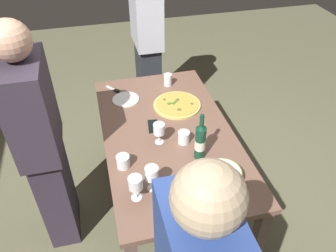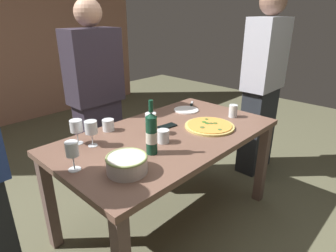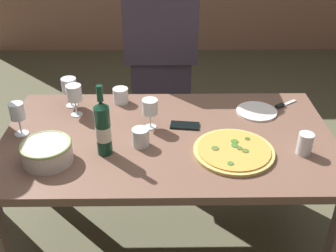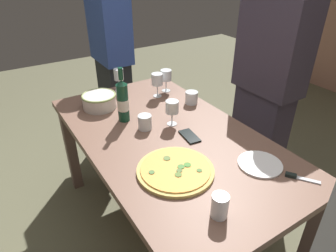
% 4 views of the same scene
% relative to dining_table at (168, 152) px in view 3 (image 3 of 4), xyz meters
% --- Properties ---
extents(ground_plane, '(8.00, 8.00, 0.00)m').
position_rel_dining_table_xyz_m(ground_plane, '(0.00, 0.00, -0.66)').
color(ground_plane, '#626046').
extents(dining_table, '(1.60, 0.90, 0.75)m').
position_rel_dining_table_xyz_m(dining_table, '(0.00, 0.00, 0.00)').
color(dining_table, brown).
rests_on(dining_table, ground).
extents(pizza, '(0.37, 0.37, 0.02)m').
position_rel_dining_table_xyz_m(pizza, '(0.30, -0.15, 0.10)').
color(pizza, '#D1B861').
rests_on(pizza, dining_table).
extents(serving_bowl, '(0.22, 0.22, 0.09)m').
position_rel_dining_table_xyz_m(serving_bowl, '(-0.53, -0.20, 0.14)').
color(serving_bowl, silver).
rests_on(serving_bowl, dining_table).
extents(wine_bottle, '(0.07, 0.07, 0.34)m').
position_rel_dining_table_xyz_m(wine_bottle, '(-0.29, -0.14, 0.23)').
color(wine_bottle, '#123F29').
rests_on(wine_bottle, dining_table).
extents(wine_glass_near_pizza, '(0.08, 0.08, 0.16)m').
position_rel_dining_table_xyz_m(wine_glass_near_pizza, '(-0.52, 0.31, 0.21)').
color(wine_glass_near_pizza, white).
rests_on(wine_glass_near_pizza, dining_table).
extents(wine_glass_by_bottle, '(0.08, 0.08, 0.15)m').
position_rel_dining_table_xyz_m(wine_glass_by_bottle, '(-0.09, 0.08, 0.20)').
color(wine_glass_by_bottle, white).
rests_on(wine_glass_by_bottle, dining_table).
extents(wine_glass_far_left, '(0.07, 0.07, 0.17)m').
position_rel_dining_table_xyz_m(wine_glass_far_left, '(-0.71, 0.03, 0.21)').
color(wine_glass_far_left, white).
rests_on(wine_glass_far_left, dining_table).
extents(wine_glass_far_right, '(0.08, 0.08, 0.17)m').
position_rel_dining_table_xyz_m(wine_glass_far_right, '(-0.48, 0.21, 0.21)').
color(wine_glass_far_right, white).
rests_on(wine_glass_far_right, dining_table).
extents(cup_amber, '(0.08, 0.08, 0.08)m').
position_rel_dining_table_xyz_m(cup_amber, '(-0.26, 0.35, 0.13)').
color(cup_amber, white).
rests_on(cup_amber, dining_table).
extents(cup_ceramic, '(0.08, 0.08, 0.09)m').
position_rel_dining_table_xyz_m(cup_ceramic, '(-0.13, -0.08, 0.14)').
color(cup_ceramic, white).
rests_on(cup_ceramic, dining_table).
extents(cup_spare, '(0.07, 0.07, 0.10)m').
position_rel_dining_table_xyz_m(cup_spare, '(0.61, -0.15, 0.14)').
color(cup_spare, white).
rests_on(cup_spare, dining_table).
extents(side_plate, '(0.21, 0.21, 0.01)m').
position_rel_dining_table_xyz_m(side_plate, '(0.47, 0.23, 0.10)').
color(side_plate, white).
rests_on(side_plate, dining_table).
extents(cell_phone, '(0.15, 0.09, 0.01)m').
position_rel_dining_table_xyz_m(cell_phone, '(0.09, 0.09, 0.10)').
color(cell_phone, black).
rests_on(cell_phone, dining_table).
extents(pizza_knife, '(0.14, 0.11, 0.02)m').
position_rel_dining_table_xyz_m(pizza_knife, '(0.64, 0.30, 0.10)').
color(pizza_knife, silver).
rests_on(pizza_knife, dining_table).
extents(person_host, '(0.45, 0.24, 1.66)m').
position_rel_dining_table_xyz_m(person_host, '(-0.04, 0.83, 0.18)').
color(person_host, '#332A3A').
rests_on(person_host, ground).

